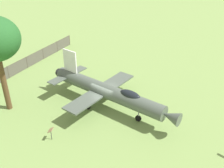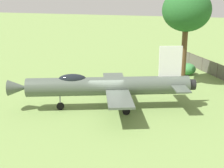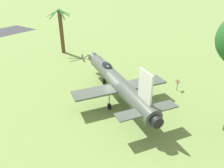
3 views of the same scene
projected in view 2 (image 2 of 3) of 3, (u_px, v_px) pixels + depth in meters
ground_plane at (109, 109)px, 25.53m from camera, size 200.00×200.00×0.00m
display_jet at (104, 86)px, 24.96m from camera, size 14.12×9.23×5.04m
shade_tree at (187, 11)px, 29.84m from camera, size 4.63×4.67×9.44m
shrub_near_fence at (188, 69)px, 35.79m from camera, size 1.83×1.84×1.30m
info_plaque at (112, 77)px, 31.78m from camera, size 0.71×0.69×1.14m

